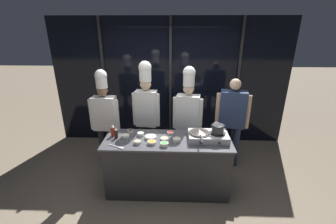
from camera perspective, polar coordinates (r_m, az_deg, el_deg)
name	(u,v)px	position (r m, az deg, el deg)	size (l,w,h in m)	color
ground_plane	(167,187)	(3.92, -0.14, -18.57)	(24.00, 24.00, 0.00)	#7F705B
window_wall_back	(170,83)	(4.89, 0.62, 7.36)	(5.02, 0.09, 2.70)	black
demo_counter	(167,164)	(3.66, -0.14, -13.15)	(1.93, 0.70, 0.89)	#2D2D30
portable_stove	(208,136)	(3.44, 10.15, -6.12)	(0.59, 0.39, 0.12)	#B2B5BA
frying_pan	(199,132)	(3.39, 7.98, -4.95)	(0.32, 0.55, 0.04)	#38332D
stock_pot	(218,129)	(3.41, 12.55, -4.14)	(0.21, 0.18, 0.13)	#333335
squeeze_bottle_chili	(113,131)	(3.60, -13.85, -4.59)	(0.06, 0.06, 0.19)	red
squeeze_bottle_soy	(116,133)	(3.53, -13.05, -5.23)	(0.05, 0.05, 0.17)	#332319
prep_bowl_scallions	(164,144)	(3.23, -0.93, -8.15)	(0.12, 0.12, 0.06)	white
prep_bowl_rice	(151,137)	(3.45, -4.42, -6.36)	(0.17, 0.17, 0.04)	white
prep_bowl_mushrooms	(137,142)	(3.32, -7.79, -7.59)	(0.10, 0.10, 0.05)	white
prep_bowl_chicken	(177,140)	(3.36, 2.24, -7.02)	(0.12, 0.12, 0.05)	white
prep_bowl_noodles	(125,136)	(3.53, -10.84, -6.00)	(0.13, 0.13, 0.05)	white
prep_bowl_soy_glaze	(130,131)	(3.69, -9.54, -4.73)	(0.09, 0.09, 0.04)	white
prep_bowl_bell_pepper	(170,133)	(3.59, 0.63, -5.24)	(0.11, 0.11, 0.04)	white
prep_bowl_bean_sprouts	(141,134)	(3.55, -6.96, -5.56)	(0.10, 0.10, 0.05)	white
prep_bowl_ginger	(164,139)	(3.41, -0.92, -6.77)	(0.12, 0.12, 0.03)	white
prep_bowl_carrots	(152,142)	(3.30, -4.17, -7.70)	(0.13, 0.13, 0.05)	white
serving_spoon_slotted	(119,147)	(3.28, -12.39, -8.74)	(0.26, 0.14, 0.02)	#B2B5BA
chef_head	(105,113)	(4.12, -15.79, -0.21)	(0.53, 0.23, 1.83)	#232326
chef_sous	(146,106)	(4.00, -5.53, 1.63)	(0.49, 0.23, 1.96)	#232326
chef_line	(188,111)	(3.94, 5.07, 0.24)	(0.52, 0.27, 1.89)	#232326
person_guest	(232,116)	(4.15, 15.94, -0.88)	(0.58, 0.31, 1.68)	#2D3856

